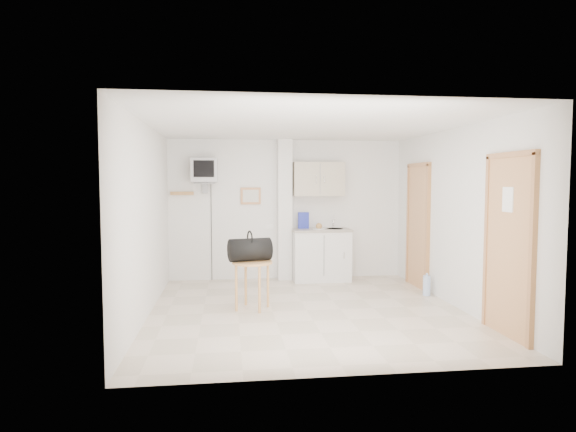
{
  "coord_description": "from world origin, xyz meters",
  "views": [
    {
      "loc": [
        -1.06,
        -6.37,
        1.74
      ],
      "look_at": [
        -0.18,
        0.6,
        1.25
      ],
      "focal_mm": 30.0,
      "sensor_mm": 36.0,
      "label": 1
    }
  ],
  "objects": [
    {
      "name": "room_envelope",
      "position": [
        0.24,
        0.09,
        1.54
      ],
      "size": [
        4.24,
        4.54,
        2.55
      ],
      "color": "white",
      "rests_on": "ground"
    },
    {
      "name": "kitchenette",
      "position": [
        0.57,
        2.0,
        0.8
      ],
      "size": [
        1.03,
        0.58,
        2.1
      ],
      "color": "silver",
      "rests_on": "ground"
    },
    {
      "name": "round_table",
      "position": [
        -0.73,
        0.16,
        0.56
      ],
      "size": [
        0.55,
        0.55,
        0.66
      ],
      "rotation": [
        0.0,
        0.0,
        0.36
      ],
      "color": "tan",
      "rests_on": "ground"
    },
    {
      "name": "duffel_bag",
      "position": [
        -0.76,
        0.19,
        0.82
      ],
      "size": [
        0.62,
        0.44,
        0.42
      ],
      "rotation": [
        0.0,
        0.0,
        0.25
      ],
      "color": "black",
      "rests_on": "round_table"
    },
    {
      "name": "crt_television",
      "position": [
        -1.45,
        2.02,
        1.94
      ],
      "size": [
        0.44,
        0.45,
        2.15
      ],
      "color": "slate",
      "rests_on": "ground"
    },
    {
      "name": "ground",
      "position": [
        0.0,
        0.0,
        0.0
      ],
      "size": [
        4.5,
        4.5,
        0.0
      ],
      "primitive_type": "plane",
      "color": "beige",
      "rests_on": "ground"
    },
    {
      "name": "water_bottle",
      "position": [
        1.98,
        0.63,
        0.16
      ],
      "size": [
        0.12,
        0.12,
        0.35
      ],
      "color": "#A6C0E8",
      "rests_on": "ground"
    }
  ]
}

